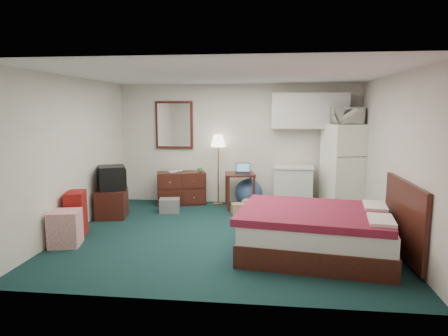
# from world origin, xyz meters

# --- Properties ---
(floor) EXTENTS (5.00, 4.50, 0.01)m
(floor) POSITION_xyz_m (0.00, 0.00, 0.00)
(floor) COLOR black
(floor) RESTS_ON ground
(ceiling) EXTENTS (5.00, 4.50, 0.01)m
(ceiling) POSITION_xyz_m (0.00, 0.00, 2.50)
(ceiling) COLOR silver
(ceiling) RESTS_ON walls
(walls) EXTENTS (5.01, 4.51, 2.50)m
(walls) POSITION_xyz_m (0.00, 0.00, 1.25)
(walls) COLOR silver
(walls) RESTS_ON floor
(mirror) EXTENTS (0.80, 0.06, 1.00)m
(mirror) POSITION_xyz_m (-1.35, 2.22, 1.65)
(mirror) COLOR white
(mirror) RESTS_ON walls
(upper_cabinets) EXTENTS (1.50, 0.35, 0.70)m
(upper_cabinets) POSITION_xyz_m (1.45, 2.08, 1.95)
(upper_cabinets) COLOR silver
(upper_cabinets) RESTS_ON walls
(headboard) EXTENTS (0.06, 1.56, 1.00)m
(headboard) POSITION_xyz_m (2.46, -0.74, 0.55)
(headboard) COLOR black
(headboard) RESTS_ON walls
(dresser) EXTENTS (1.08, 0.71, 0.68)m
(dresser) POSITION_xyz_m (-1.16, 1.98, 0.34)
(dresser) COLOR black
(dresser) RESTS_ON floor
(floor_lamp) EXTENTS (0.41, 0.41, 1.46)m
(floor_lamp) POSITION_xyz_m (-0.39, 2.05, 0.73)
(floor_lamp) COLOR #B79041
(floor_lamp) RESTS_ON floor
(desk) EXTENTS (0.66, 0.66, 0.71)m
(desk) POSITION_xyz_m (0.09, 1.78, 0.36)
(desk) COLOR black
(desk) RESTS_ON floor
(exercise_ball) EXTENTS (0.71, 0.71, 0.57)m
(exercise_ball) POSITION_xyz_m (0.25, 1.95, 0.28)
(exercise_ball) COLOR #314F78
(exercise_ball) RESTS_ON floor
(kitchen_counter) EXTENTS (0.78, 0.61, 0.82)m
(kitchen_counter) POSITION_xyz_m (1.15, 1.91, 0.41)
(kitchen_counter) COLOR silver
(kitchen_counter) RESTS_ON floor
(fridge) EXTENTS (0.88, 0.88, 1.70)m
(fridge) POSITION_xyz_m (2.13, 1.88, 0.85)
(fridge) COLOR white
(fridge) RESTS_ON floor
(bed) EXTENTS (2.16, 1.79, 0.63)m
(bed) POSITION_xyz_m (1.32, -0.74, 0.31)
(bed) COLOR maroon
(bed) RESTS_ON floor
(tv_stand) EXTENTS (0.62, 0.65, 0.52)m
(tv_stand) POSITION_xyz_m (-2.21, 0.79, 0.26)
(tv_stand) COLOR black
(tv_stand) RESTS_ON floor
(suitcase) EXTENTS (0.38, 0.49, 0.71)m
(suitcase) POSITION_xyz_m (-2.34, -0.31, 0.35)
(suitcase) COLOR maroon
(suitcase) RESTS_ON floor
(retail_box) EXTENTS (0.50, 0.50, 0.52)m
(retail_box) POSITION_xyz_m (-2.28, -0.77, 0.26)
(retail_box) COLOR white
(retail_box) RESTS_ON floor
(file_bin) EXTENTS (0.43, 0.35, 0.27)m
(file_bin) POSITION_xyz_m (-1.24, 1.27, 0.13)
(file_bin) COLOR slate
(file_bin) RESTS_ON floor
(cardboard_box_a) EXTENTS (0.30, 0.27, 0.21)m
(cardboard_box_a) POSITION_xyz_m (0.09, 1.28, 0.10)
(cardboard_box_a) COLOR #A67E43
(cardboard_box_a) RESTS_ON floor
(cardboard_box_b) EXTENTS (0.23, 0.26, 0.23)m
(cardboard_box_b) POSITION_xyz_m (0.27, 1.51, 0.12)
(cardboard_box_b) COLOR #A67E43
(cardboard_box_b) RESTS_ON floor
(laptop) EXTENTS (0.29, 0.24, 0.20)m
(laptop) POSITION_xyz_m (0.15, 1.73, 0.81)
(laptop) COLOR black
(laptop) RESTS_ON desk
(crt_tv) EXTENTS (0.64, 0.66, 0.43)m
(crt_tv) POSITION_xyz_m (-2.20, 0.83, 0.74)
(crt_tv) COLOR black
(crt_tv) RESTS_ON tv_stand
(microwave) EXTENTS (0.62, 0.40, 0.40)m
(microwave) POSITION_xyz_m (2.13, 1.84, 1.90)
(microwave) COLOR white
(microwave) RESTS_ON fridge
(book_a) EXTENTS (0.13, 0.10, 0.20)m
(book_a) POSITION_xyz_m (-1.41, 1.91, 0.78)
(book_a) COLOR #A67E43
(book_a) RESTS_ON dresser
(book_b) EXTENTS (0.16, 0.03, 0.22)m
(book_b) POSITION_xyz_m (-1.31, 2.07, 0.79)
(book_b) COLOR #A67E43
(book_b) RESTS_ON dresser
(mug) EXTENTS (0.14, 0.12, 0.11)m
(mug) POSITION_xyz_m (-0.77, 1.99, 0.74)
(mug) COLOR #448036
(mug) RESTS_ON dresser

